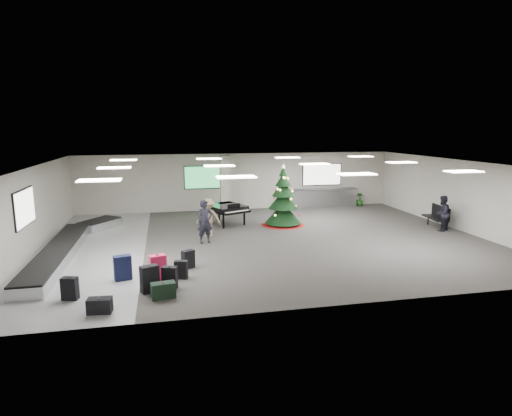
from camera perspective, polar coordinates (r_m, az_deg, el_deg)
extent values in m
plane|color=#32302D|center=(18.05, 1.58, -4.22)|extent=(18.00, 18.00, 0.00)
cube|color=#A49D96|center=(24.49, -2.30, 3.54)|extent=(18.00, 0.02, 3.20)
cube|color=#A49D96|center=(11.20, 10.19, -5.23)|extent=(18.00, 0.02, 3.20)
cube|color=#A49D96|center=(17.88, -27.67, -0.34)|extent=(0.02, 14.00, 3.20)
cube|color=#A49D96|center=(21.67, 25.40, 1.58)|extent=(0.02, 14.00, 3.20)
cube|color=silver|center=(17.51, 1.63, 5.96)|extent=(18.00, 14.00, 0.02)
cube|color=gray|center=(17.79, -20.99, -5.15)|extent=(4.00, 14.00, 0.01)
cube|color=#A8A099|center=(22.96, -4.16, 3.04)|extent=(0.50, 0.50, 3.20)
cube|color=green|center=(24.15, -6.98, 4.08)|extent=(2.20, 0.08, 1.30)
cube|color=white|center=(25.74, 8.78, 4.44)|extent=(2.40, 0.08, 1.30)
cube|color=white|center=(16.87, -28.47, 0.03)|extent=(0.08, 2.10, 1.30)
cube|color=white|center=(13.16, -20.15, 3.49)|extent=(1.20, 0.60, 0.04)
cube|color=white|center=(17.11, -18.37, 5.11)|extent=(1.20, 0.60, 0.04)
cube|color=white|center=(21.08, -17.25, 6.12)|extent=(1.20, 0.60, 0.04)
cube|color=white|center=(13.21, -2.68, 4.16)|extent=(1.20, 0.60, 0.04)
cube|color=white|center=(17.15, -4.91, 5.63)|extent=(1.20, 0.60, 0.04)
cube|color=white|center=(21.11, -6.31, 6.54)|extent=(1.20, 0.60, 0.04)
cube|color=white|center=(14.41, 13.26, 4.43)|extent=(1.20, 0.60, 0.04)
cube|color=white|center=(18.09, 7.83, 5.83)|extent=(1.20, 0.60, 0.04)
cube|color=white|center=(21.88, 4.24, 6.72)|extent=(1.20, 0.60, 0.04)
cube|color=white|center=(16.53, 25.93, 4.41)|extent=(1.20, 0.60, 0.04)
cube|color=white|center=(19.81, 18.82, 5.77)|extent=(1.20, 0.60, 0.04)
cube|color=white|center=(23.33, 13.77, 6.69)|extent=(1.20, 0.60, 0.04)
cube|color=silver|center=(16.99, -24.88, -5.52)|extent=(1.00, 8.00, 0.38)
cube|color=black|center=(16.93, -24.93, -4.83)|extent=(0.95, 7.90, 0.05)
cube|color=silver|center=(21.23, -20.13, -2.08)|extent=(1.97, 2.21, 0.38)
cube|color=black|center=(21.19, -20.16, -1.53)|extent=(1.87, 2.10, 0.05)
cube|color=silver|center=(25.64, 8.93, 1.31)|extent=(4.00, 0.60, 1.05)
cube|color=#303032|center=(25.56, 8.96, 2.49)|extent=(4.05, 0.65, 0.04)
cube|color=black|center=(12.72, -14.00, -9.15)|extent=(0.57, 0.45, 0.78)
cube|color=black|center=(12.59, -14.08, -7.43)|extent=(0.10, 0.17, 0.02)
cube|color=black|center=(12.88, -11.42, -9.08)|extent=(0.48, 0.36, 0.66)
cube|color=black|center=(12.77, -11.48, -7.64)|extent=(0.08, 0.14, 0.02)
cube|color=#E21D50|center=(13.66, -12.96, -7.72)|extent=(0.56, 0.42, 0.78)
cube|color=black|center=(13.54, -13.03, -6.10)|extent=(0.08, 0.17, 0.02)
cube|color=black|center=(14.55, -9.04, -6.77)|extent=(0.47, 0.41, 0.62)
cube|color=black|center=(14.46, -9.07, -5.56)|extent=(0.10, 0.13, 0.02)
cube|color=black|center=(13.90, -17.35, -7.62)|extent=(0.57, 0.42, 0.78)
cube|color=black|center=(13.78, -17.44, -6.04)|extent=(0.08, 0.18, 0.02)
cube|color=black|center=(12.89, -23.57, -9.82)|extent=(0.47, 0.34, 0.64)
cube|color=black|center=(12.78, -23.68, -8.44)|extent=(0.07, 0.14, 0.02)
cube|color=black|center=(12.27, -12.26, -10.67)|extent=(0.70, 0.43, 0.44)
cube|color=black|center=(12.19, -12.30, -9.66)|extent=(0.06, 0.20, 0.02)
cube|color=black|center=(13.64, -9.96, -8.09)|extent=(0.44, 0.32, 0.57)
cube|color=black|center=(13.55, -10.00, -6.89)|extent=(0.07, 0.13, 0.02)
cube|color=black|center=(11.79, -20.12, -12.12)|extent=(0.63, 0.39, 0.39)
cube|color=black|center=(11.72, -20.19, -11.19)|extent=(0.05, 0.20, 0.02)
cone|color=maroon|center=(20.74, 3.60, -2.09)|extent=(2.07, 2.07, 0.13)
cylinder|color=#3F2819|center=(20.69, 3.61, -1.53)|extent=(0.13, 0.13, 0.55)
cone|color=black|center=(20.63, 3.62, -0.64)|extent=(1.75, 1.75, 0.98)
cone|color=black|center=(20.51, 3.64, 1.16)|extent=(1.42, 1.42, 0.87)
cone|color=black|center=(20.43, 3.66, 2.67)|extent=(1.09, 1.09, 0.76)
cone|color=black|center=(20.37, 3.67, 3.88)|extent=(0.76, 0.76, 0.65)
cone|color=black|center=(20.33, 3.68, 4.95)|extent=(0.44, 0.44, 0.49)
cone|color=#FFE566|center=(20.31, 3.69, 5.62)|extent=(0.17, 0.17, 0.20)
cube|color=black|center=(20.78, -3.99, 0.01)|extent=(2.08, 2.18, 0.27)
cube|color=black|center=(20.02, -2.57, -0.61)|extent=(1.42, 0.84, 0.10)
cube|color=white|center=(19.99, -2.53, -0.45)|extent=(1.22, 0.64, 0.02)
cube|color=black|center=(20.17, -2.96, 0.27)|extent=(0.64, 0.30, 0.22)
cylinder|color=black|center=(20.00, -4.36, -1.79)|extent=(0.10, 0.10, 0.67)
cylinder|color=black|center=(20.62, -1.57, -1.38)|extent=(0.10, 0.10, 0.67)
cylinder|color=black|center=(21.45, -4.94, -0.95)|extent=(0.10, 0.10, 0.67)
cube|color=black|center=(21.76, 22.77, -1.24)|extent=(0.76, 1.70, 0.07)
cylinder|color=black|center=(21.28, 23.72, -2.23)|extent=(0.07, 0.07, 0.44)
cylinder|color=black|center=(22.33, 21.77, -1.51)|extent=(0.07, 0.07, 0.44)
cube|color=black|center=(21.85, 23.37, -0.42)|extent=(0.28, 1.64, 0.55)
imported|color=black|center=(17.42, -6.81, -1.83)|extent=(0.73, 0.57, 1.78)
imported|color=#8E7558|center=(18.51, -6.36, -1.28)|extent=(1.20, 0.91, 1.65)
imported|color=black|center=(21.13, 23.57, -0.65)|extent=(1.00, 0.94, 1.63)
imported|color=#153B12|center=(24.48, 3.47, 0.82)|extent=(0.65, 0.64, 0.92)
imported|color=#153B12|center=(26.43, 13.68, 1.13)|extent=(0.62, 0.62, 0.79)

